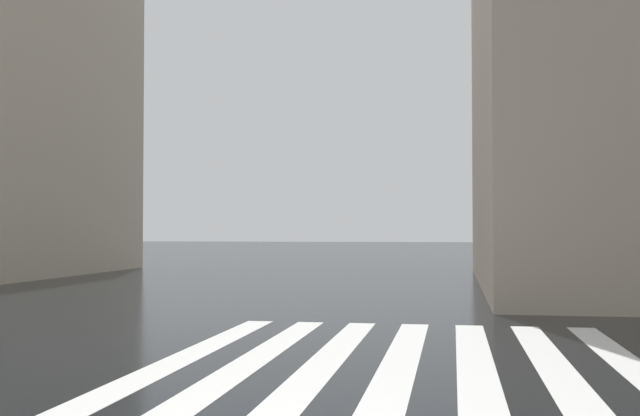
# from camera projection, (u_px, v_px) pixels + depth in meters

# --- Properties ---
(zebra_crossing) EXTENTS (13.00, 6.50, 0.01)m
(zebra_crossing) POSITION_uv_depth(u_px,v_px,m) (386.00, 397.00, 8.34)
(zebra_crossing) COLOR silver
(zebra_crossing) RESTS_ON ground_plane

